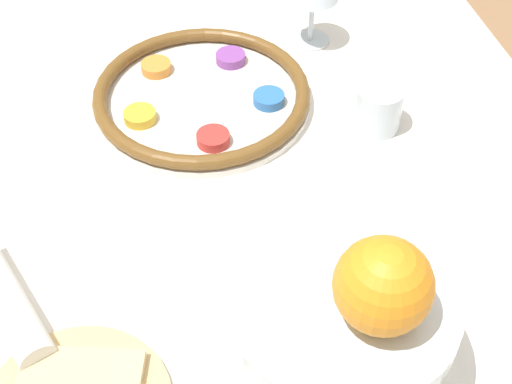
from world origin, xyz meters
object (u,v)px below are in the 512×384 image
cup_near (336,221)px  fruit_stand (340,311)px  seder_plate (202,95)px  cup_mid (378,108)px  orange_fruit (383,286)px  napkin_roll (6,300)px

cup_near → fruit_stand: bearing=-17.3°
seder_plate → fruit_stand: 0.45m
cup_near → cup_mid: bearing=148.4°
cup_mid → cup_near: bearing=-31.6°
seder_plate → orange_fruit: (0.47, 0.08, 0.16)m
cup_near → cup_mid: size_ratio=1.00×
seder_plate → orange_fruit: size_ratio=3.64×
orange_fruit → napkin_roll: size_ratio=0.47×
seder_plate → napkin_roll: 0.39m
fruit_stand → orange_fruit: size_ratio=2.52×
orange_fruit → napkin_roll: (-0.17, -0.34, -0.15)m
napkin_roll → cup_mid: 0.52m
seder_plate → cup_near: bearing=22.0°
orange_fruit → seder_plate: bearing=-170.1°
cup_near → napkin_roll: bearing=-86.1°
seder_plate → fruit_stand: (0.44, 0.06, 0.09)m
seder_plate → orange_fruit: 0.50m
napkin_roll → cup_mid: (-0.21, 0.48, 0.01)m
fruit_stand → napkin_roll: 0.36m
napkin_roll → fruit_stand: bearing=65.8°
fruit_stand → orange_fruit: 0.07m
fruit_stand → seder_plate: bearing=-172.3°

